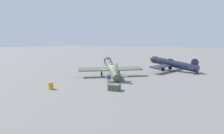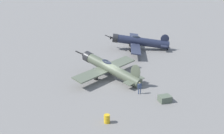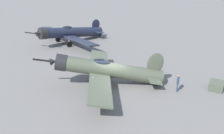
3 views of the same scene
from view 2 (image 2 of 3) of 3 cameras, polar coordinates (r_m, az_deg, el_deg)
The scene contains 6 objects.
ground_plane at distance 43.02m, azimuth 0.00°, elevation -2.25°, with size 400.00×400.00×0.00m, color slate.
airplane_foreground at distance 42.76m, azimuth -0.52°, elevation -0.17°, with size 9.66×9.59×3.23m.
airplane_mid_apron at distance 55.96m, azimuth 4.86°, elevation 4.65°, with size 11.29×13.50×2.96m.
ground_crew_mechanic at distance 38.47m, azimuth 5.05°, elevation -3.61°, with size 0.57×0.34×1.55m.
equipment_crate at distance 37.11m, azimuth 9.61°, elevation -5.72°, with size 1.57×1.40×0.74m.
fuel_drum at distance 32.27m, azimuth -0.94°, elevation -9.41°, with size 0.65×0.65×0.91m.
Camera 2 is at (5.42, 39.43, 16.33)m, focal length 50.17 mm.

